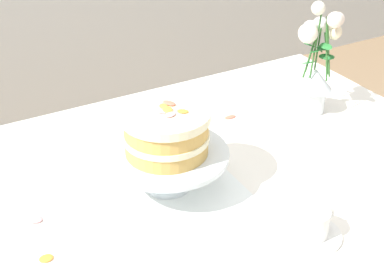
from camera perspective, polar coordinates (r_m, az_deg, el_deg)
dining_table at (r=1.40m, az=2.18°, el=-7.54°), size 1.40×1.00×0.74m
linen_napkin at (r=1.32m, az=-2.53°, el=-5.17°), size 0.33×0.33×0.00m
cake_stand at (r=1.27m, az=-2.62°, el=-2.19°), size 0.29×0.29×0.10m
layer_cake at (r=1.23m, az=-2.69°, el=0.56°), size 0.20×0.20×0.11m
flower_vase at (r=1.62m, az=12.89°, el=7.41°), size 0.13×0.13×0.34m
teacup at (r=1.19m, az=12.34°, el=-9.03°), size 0.13×0.13×0.07m
loose_petal_0 at (r=1.61m, az=4.01°, el=2.10°), size 0.04×0.02×0.01m
loose_petal_2 at (r=1.16m, az=-14.98°, el=-12.14°), size 0.03×0.03×0.00m
loose_petal_3 at (r=1.27m, az=-16.13°, el=-8.24°), size 0.04×0.04×0.01m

